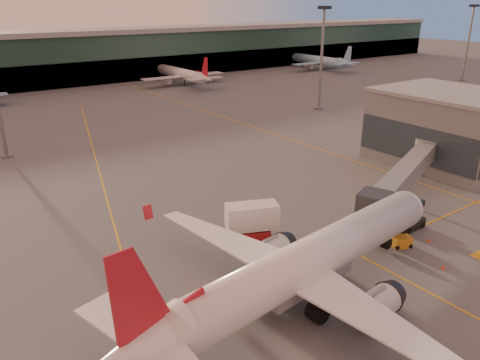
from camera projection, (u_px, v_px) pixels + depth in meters
ground at (362, 290)px, 46.18m from camera, size 600.00×600.00×0.00m
taxi_markings at (119, 177)px, 75.96m from camera, size 100.12×173.00×0.01m
terminal at (22, 60)px, 150.66m from camera, size 400.00×20.00×17.60m
gate_building at (448, 128)px, 80.32m from camera, size 18.40×22.40×12.60m
mast_east_near at (322, 51)px, 117.80m from camera, size 2.40×2.40×25.60m
mast_east_far at (469, 38)px, 161.61m from camera, size 2.40×2.40×25.60m
main_airplane at (303, 266)px, 42.90m from camera, size 40.80×36.88×12.31m
jet_bridge at (409, 172)px, 65.78m from camera, size 29.39×13.88×6.02m
catering_truck at (253, 220)px, 54.73m from camera, size 6.60×4.77×4.70m
gpu_cart at (402, 242)px, 54.12m from camera, size 2.48×2.02×1.26m
pushback_tug at (410, 222)px, 58.48m from camera, size 3.90×2.13×2.00m
cone_nose at (429, 240)px, 55.31m from camera, size 0.40×0.40×0.51m
cone_wing_left at (210, 228)px, 58.06m from camera, size 0.48×0.48×0.62m
cone_fwd at (443, 267)px, 49.80m from camera, size 0.38×0.38×0.48m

